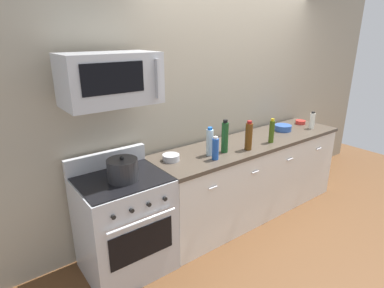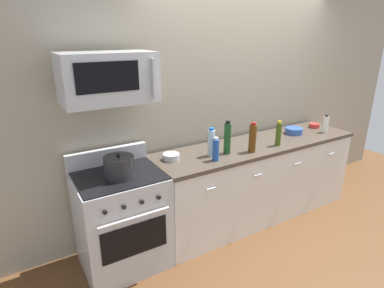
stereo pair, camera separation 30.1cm
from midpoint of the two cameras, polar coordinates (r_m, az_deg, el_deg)
The scene contains 15 objects.
ground_plane at distance 4.05m, azimuth 13.20°, elevation -12.22°, with size 6.73×6.73×0.00m, color brown.
back_wall at distance 3.84m, azimuth 10.50°, elevation 7.97°, with size 5.61×0.10×2.70m, color #9E937F.
counter_unit at distance 3.84m, azimuth 13.74°, elevation -6.35°, with size 2.52×0.66×0.92m.
range_oven at distance 3.03m, azimuth -9.69°, elevation -13.26°, with size 0.76×0.69×1.07m.
microwave at distance 2.62m, azimuth -11.65°, elevation 11.56°, with size 0.74×0.44×0.40m.
bottle_soda_blue at distance 3.06m, azimuth 7.12°, elevation -1.04°, with size 0.07×0.07×0.23m.
bottle_wine_amber at distance 3.33m, azimuth 13.41°, elevation 1.01°, with size 0.08×0.08×0.31m.
bottle_olive_oil at distance 3.61m, azimuth 17.64°, elevation 1.71°, with size 0.06×0.06×0.27m.
bottle_vinegar_white at distance 4.30m, azimuth 24.81°, elevation 3.24°, with size 0.07×0.07×0.22m.
bottle_wine_green at distance 3.23m, azimuth 9.06°, elevation 1.02°, with size 0.07×0.07×0.35m.
bottle_water_clear at distance 3.15m, azimuth 6.23°, elevation 0.20°, with size 0.07×0.07×0.29m.
bowl_blue_mixing at distance 4.12m, azimuth 19.87°, elevation 2.27°, with size 0.21×0.21×0.07m.
bowl_steel_prep at distance 3.07m, azimuth -0.97°, elevation -2.32°, with size 0.17×0.17×0.06m.
bowl_red_small at distance 4.49m, azimuth 22.98°, elevation 3.08°, with size 0.13×0.13×0.05m.
stockpot at distance 2.73m, azimuth -9.91°, elevation -4.11°, with size 0.26×0.26×0.22m.
Camera 2 is at (-2.38, -2.49, 2.09)m, focal length 29.65 mm.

